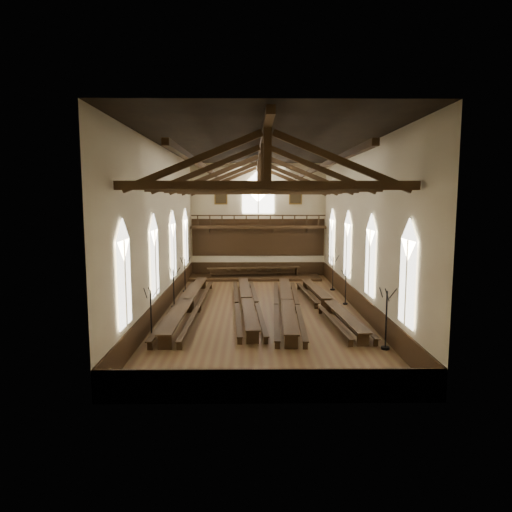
{
  "coord_description": "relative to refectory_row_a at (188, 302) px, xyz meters",
  "views": [
    {
      "loc": [
        -0.63,
        -27.69,
        6.9
      ],
      "look_at": [
        -0.32,
        1.5,
        3.21
      ],
      "focal_mm": 32.0,
      "sensor_mm": 36.0,
      "label": 1
    }
  ],
  "objects": [
    {
      "name": "refectory_row_c",
      "position": [
        6.09,
        -0.1,
        -0.02
      ],
      "size": [
        1.93,
        14.75,
        0.78
      ],
      "color": "#32210F",
      "rests_on": "ground"
    },
    {
      "name": "refectory_row_b",
      "position": [
        3.6,
        0.53,
        -0.04
      ],
      "size": [
        1.88,
        14.5,
        0.75
      ],
      "color": "#32210F",
      "rests_on": "ground"
    },
    {
      "name": "ground",
      "position": [
        4.52,
        0.28,
        -0.59
      ],
      "size": [
        26.0,
        26.0,
        0.0
      ],
      "primitive_type": "plane",
      "color": "brown",
      "rests_on": "ground"
    },
    {
      "name": "candelabrum_left_far",
      "position": [
        -1.03,
        6.0,
        0.2
      ],
      "size": [
        0.77,
        0.78,
        2.62
      ],
      "color": "black",
      "rests_on": "ground"
    },
    {
      "name": "candelabrum_left_near",
      "position": [
        -1.03,
        -5.55,
        0.2
      ],
      "size": [
        0.76,
        0.78,
        2.6
      ],
      "color": "black",
      "rests_on": "ground"
    },
    {
      "name": "candelabrum_right_near",
      "position": [
        10.07,
        -7.17,
        0.28
      ],
      "size": [
        0.84,
        0.87,
        2.89
      ],
      "color": "black",
      "rests_on": "ground"
    },
    {
      "name": "minstrels_gallery",
      "position": [
        4.52,
        12.94,
        3.31
      ],
      "size": [
        11.8,
        1.24,
        3.7
      ],
      "color": "#32210F",
      "rests_on": "room_walls"
    },
    {
      "name": "wainscot_band",
      "position": [
        4.52,
        0.28,
        0.01
      ],
      "size": [
        12.0,
        26.0,
        1.2
      ],
      "color": "#341F0F",
      "rests_on": "ground"
    },
    {
      "name": "candelabrum_right_mid",
      "position": [
        10.07,
        1.82,
        0.1
      ],
      "size": [
        0.7,
        0.64,
        2.29
      ],
      "color": "black",
      "rests_on": "ground"
    },
    {
      "name": "room_walls",
      "position": [
        4.52,
        0.28,
        5.87
      ],
      "size": [
        26.0,
        26.0,
        26.0
      ],
      "color": "beige",
      "rests_on": "ground"
    },
    {
      "name": "high_table",
      "position": [
        4.13,
        11.68,
        0.26
      ],
      "size": [
        8.19,
        1.95,
        0.76
      ],
      "color": "#32210F",
      "rests_on": "dais"
    },
    {
      "name": "roof_trusses",
      "position": [
        4.52,
        0.28,
        7.62
      ],
      "size": [
        11.7,
        25.7,
        2.8
      ],
      "color": "#32210F",
      "rests_on": "room_walls"
    },
    {
      "name": "refectory_row_d",
      "position": [
        8.62,
        0.03,
        -0.06
      ],
      "size": [
        1.99,
        14.32,
        0.73
      ],
      "color": "#32210F",
      "rests_on": "ground"
    },
    {
      "name": "portraits",
      "position": [
        4.52,
        13.17,
        6.51
      ],
      "size": [
        7.75,
        0.09,
        1.45
      ],
      "color": "brown",
      "rests_on": "room_walls"
    },
    {
      "name": "end_window",
      "position": [
        4.52,
        13.18,
        6.63
      ],
      "size": [
        2.8,
        0.12,
        3.8
      ],
      "color": "white",
      "rests_on": "room_walls"
    },
    {
      "name": "candelabrum_right_far",
      "position": [
        10.07,
        6.49,
        0.22
      ],
      "size": [
        0.81,
        0.77,
        2.68
      ],
      "color": "black",
      "rests_on": "ground"
    },
    {
      "name": "side_windows",
      "position": [
        4.52,
        0.28,
        3.15
      ],
      "size": [
        11.85,
        19.8,
        4.5
      ],
      "color": "white",
      "rests_on": "room_walls"
    },
    {
      "name": "high_chairs",
      "position": [
        4.13,
        12.47,
        0.13
      ],
      "size": [
        4.93,
        0.44,
        0.94
      ],
      "color": "#32210F",
      "rests_on": "dais"
    },
    {
      "name": "candelabrum_left_mid",
      "position": [
        -1.03,
        1.06,
        0.2
      ],
      "size": [
        0.72,
        0.8,
        2.6
      ],
      "color": "black",
      "rests_on": "ground"
    },
    {
      "name": "refectory_row_a",
      "position": [
        0.0,
        0.0,
        0.0
      ],
      "size": [
        1.73,
        15.01,
        0.81
      ],
      "color": "#32210F",
      "rests_on": "ground"
    },
    {
      "name": "dais",
      "position": [
        4.13,
        11.68,
        -0.49
      ],
      "size": [
        11.4,
        3.13,
        0.21
      ],
      "primitive_type": "cube",
      "color": "#341F0F",
      "rests_on": "ground"
    }
  ]
}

